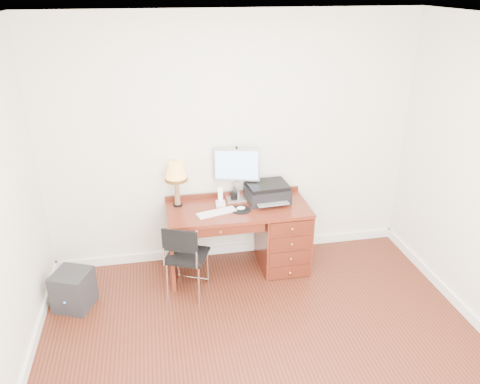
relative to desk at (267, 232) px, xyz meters
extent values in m
plane|color=#3E170E|center=(-0.32, -1.40, -0.41)|extent=(4.00, 4.00, 0.00)
plane|color=silver|center=(-0.32, 0.35, 0.94)|extent=(4.00, 0.00, 4.00)
plane|color=white|center=(-0.32, -1.40, 2.29)|extent=(4.00, 4.00, 0.00)
cube|color=white|center=(-0.32, 0.33, -0.36)|extent=(4.00, 0.03, 0.10)
cube|color=white|center=(1.66, -1.40, -0.36)|extent=(0.03, 3.50, 0.10)
cube|color=maroon|center=(-0.32, -0.01, 0.32)|extent=(1.50, 0.65, 0.04)
cube|color=maroon|center=(0.18, -0.01, -0.06)|extent=(0.50, 0.61, 0.71)
cube|color=maroon|center=(-1.05, -0.01, -0.06)|extent=(0.04, 0.61, 0.71)
cube|color=#541D10|center=(-0.56, 0.29, 0.05)|extent=(0.96, 0.03, 0.39)
cube|color=#541D10|center=(-0.56, -0.31, 0.25)|extent=(0.91, 0.03, 0.09)
sphere|color=#BF8C3F|center=(0.18, -0.34, -0.06)|extent=(0.03, 0.03, 0.03)
cube|color=silver|center=(-0.30, 0.21, 0.34)|extent=(0.25, 0.21, 0.01)
cube|color=silver|center=(-0.30, 0.26, 0.44)|extent=(0.06, 0.04, 0.18)
cube|color=silver|center=(-0.30, 0.24, 0.73)|extent=(0.49, 0.17, 0.36)
cube|color=#4C8CF2|center=(-0.30, 0.21, 0.73)|extent=(0.44, 0.12, 0.32)
cube|color=white|center=(-0.56, -0.09, 0.34)|extent=(0.43, 0.22, 0.02)
cylinder|color=black|center=(-0.30, -0.07, 0.34)|extent=(0.21, 0.21, 0.01)
ellipsoid|color=white|center=(-0.30, -0.07, 0.36)|extent=(0.09, 0.06, 0.04)
cube|color=black|center=(0.02, 0.12, 0.42)|extent=(0.47, 0.38, 0.16)
cube|color=black|center=(0.02, 0.12, 0.52)|extent=(0.45, 0.35, 0.04)
cylinder|color=black|center=(-0.94, 0.17, 0.35)|extent=(0.10, 0.10, 0.02)
cone|color=brown|center=(-0.94, 0.17, 0.50)|extent=(0.06, 0.06, 0.29)
cone|color=#FAAD4E|center=(-0.94, 0.17, 0.73)|extent=(0.23, 0.23, 0.18)
cylinder|color=#593814|center=(-0.94, 0.17, 0.64)|extent=(0.24, 0.24, 0.04)
cube|color=white|center=(-0.50, 0.08, 0.36)|extent=(0.10, 0.10, 0.04)
cube|color=white|center=(-0.50, 0.08, 0.46)|extent=(0.05, 0.07, 0.16)
cylinder|color=black|center=(-0.33, 0.18, 0.39)|extent=(0.08, 0.08, 0.10)
cube|color=black|center=(-0.91, -0.33, 0.02)|extent=(0.50, 0.50, 0.02)
cube|color=black|center=(-0.91, -0.52, 0.29)|extent=(0.33, 0.16, 0.23)
cylinder|color=silver|center=(-1.07, -0.17, -0.20)|extent=(0.02, 0.02, 0.43)
cylinder|color=silver|center=(-0.74, -0.17, -0.20)|extent=(0.02, 0.02, 0.43)
cylinder|color=silver|center=(-1.07, -0.50, -0.20)|extent=(0.02, 0.02, 0.43)
cylinder|color=silver|center=(-0.74, -0.50, -0.20)|extent=(0.02, 0.02, 0.43)
cylinder|color=silver|center=(-1.07, -0.52, 0.21)|extent=(0.02, 0.02, 0.38)
cylinder|color=silver|center=(-0.74, -0.52, 0.21)|extent=(0.02, 0.02, 0.38)
cube|color=black|center=(-2.02, -0.36, -0.22)|extent=(0.43, 0.43, 0.39)
camera|label=1|loc=(-1.14, -4.34, 2.54)|focal=35.00mm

